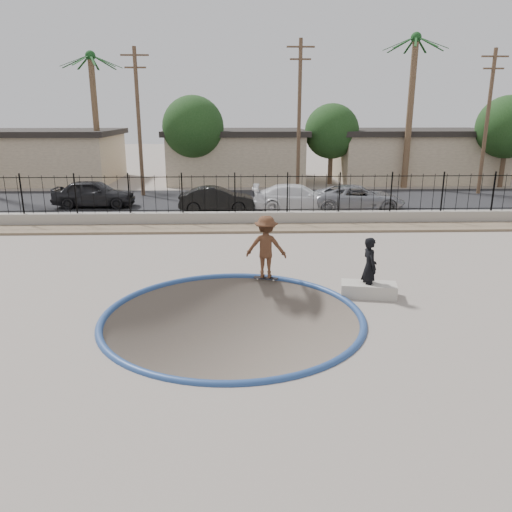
{
  "coord_description": "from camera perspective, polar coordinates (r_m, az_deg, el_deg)",
  "views": [
    {
      "loc": [
        0.2,
        -13.29,
        5.27
      ],
      "look_at": [
        0.72,
        2.0,
        0.82
      ],
      "focal_mm": 35.0,
      "sensor_mm": 36.0,
      "label": 1
    }
  ],
  "objects": [
    {
      "name": "car_a",
      "position": [
        29.79,
        -18.03,
        6.83
      ],
      "size": [
        4.58,
        1.96,
        1.54
      ],
      "primitive_type": "imported",
      "rotation": [
        0.0,
        0.0,
        1.54
      ],
      "color": "black",
      "rests_on": "street"
    },
    {
      "name": "street_tree_right",
      "position": [
        40.0,
        26.83,
        13.0
      ],
      "size": [
        4.32,
        4.32,
        6.36
      ],
      "color": "#473323",
      "rests_on": "ground"
    },
    {
      "name": "street_tree_mid",
      "position": [
        37.93,
        8.64,
        13.89
      ],
      "size": [
        3.96,
        3.96,
        5.83
      ],
      "color": "#473323",
      "rests_on": "ground"
    },
    {
      "name": "palm_mid",
      "position": [
        38.69,
        -18.1,
        17.58
      ],
      "size": [
        2.3,
        2.3,
        9.3
      ],
      "color": "brown",
      "rests_on": "ground"
    },
    {
      "name": "street_tree_left",
      "position": [
        36.45,
        -7.21,
        14.41
      ],
      "size": [
        4.32,
        4.32,
        6.36
      ],
      "color": "#473323",
      "rests_on": "ground"
    },
    {
      "name": "utility_pole_mid",
      "position": [
        32.51,
        4.95,
        15.62
      ],
      "size": [
        1.7,
        0.24,
        9.5
      ],
      "color": "#473323",
      "rests_on": "ground"
    },
    {
      "name": "car_b",
      "position": [
        27.11,
        -4.51,
        6.48
      ],
      "size": [
        4.07,
        1.52,
        1.33
      ],
      "primitive_type": "imported",
      "rotation": [
        0.0,
        0.0,
        1.6
      ],
      "color": "black",
      "rests_on": "street"
    },
    {
      "name": "skater",
      "position": [
        15.95,
        1.16,
        0.72
      ],
      "size": [
        1.41,
        0.97,
        2.01
      ],
      "primitive_type": "imported",
      "rotation": [
        0.0,
        0.0,
        2.96
      ],
      "color": "brown",
      "rests_on": "ground"
    },
    {
      "name": "concrete_ledge",
      "position": [
        15.13,
        12.74,
        -3.77
      ],
      "size": [
        1.7,
        0.99,
        0.4
      ],
      "primitive_type": "cube",
      "rotation": [
        0.0,
        0.0,
        -0.19
      ],
      "color": "#B4AD9F",
      "rests_on": "ground"
    },
    {
      "name": "bowl_pit",
      "position": [
        13.38,
        -2.68,
        -7.0
      ],
      "size": [
        6.84,
        6.84,
        1.8
      ],
      "primitive_type": null,
      "color": "#493F38",
      "rests_on": "ground"
    },
    {
      "name": "street",
      "position": [
        30.74,
        -2.3,
        6.38
      ],
      "size": [
        90.0,
        8.0,
        0.04
      ],
      "primitive_type": "cube",
      "color": "black",
      "rests_on": "ground"
    },
    {
      "name": "house_east",
      "position": [
        42.24,
        17.46,
        11.03
      ],
      "size": [
        12.6,
        8.6,
        3.9
      ],
      "color": "tan",
      "rests_on": "ground"
    },
    {
      "name": "palm_right",
      "position": [
        37.27,
        17.47,
        18.7
      ],
      "size": [
        2.3,
        2.3,
        10.3
      ],
      "color": "brown",
      "rests_on": "ground"
    },
    {
      "name": "ground",
      "position": [
        26.08,
        -2.33,
        2.08
      ],
      "size": [
        120.0,
        120.0,
        2.2
      ],
      "primitive_type": "cube",
      "color": "gray",
      "rests_on": "ground"
    },
    {
      "name": "fence",
      "position": [
        23.89,
        -2.42,
        7.14
      ],
      "size": [
        40.0,
        0.04,
        1.8
      ],
      "color": "black",
      "rests_on": "retaining_wall"
    },
    {
      "name": "house_west",
      "position": [
        42.72,
        -23.19,
        10.53
      ],
      "size": [
        11.6,
        8.6,
        3.9
      ],
      "color": "tan",
      "rests_on": "ground"
    },
    {
      "name": "rock_strip",
      "position": [
        23.09,
        -2.4,
        3.16
      ],
      "size": [
        42.0,
        1.6,
        0.11
      ],
      "primitive_type": "cube",
      "color": "#8F785E",
      "rests_on": "ground"
    },
    {
      "name": "coping_ring",
      "position": [
        13.38,
        -2.68,
        -7.0
      ],
      "size": [
        7.04,
        7.04,
        0.2
      ],
      "primitive_type": "torus",
      "color": "navy",
      "rests_on": "ground"
    },
    {
      "name": "utility_pole_left",
      "position": [
        32.89,
        -13.26,
        14.83
      ],
      "size": [
        1.7,
        0.24,
        9.0
      ],
      "color": "#473323",
      "rests_on": "ground"
    },
    {
      "name": "car_c",
      "position": [
        27.26,
        4.83,
        6.63
      ],
      "size": [
        5.05,
        2.34,
        1.43
      ],
      "primitive_type": "imported",
      "rotation": [
        0.0,
        0.0,
        1.5
      ],
      "color": "white",
      "rests_on": "street"
    },
    {
      "name": "utility_pole_right",
      "position": [
        35.95,
        24.9,
        13.88
      ],
      "size": [
        1.7,
        0.24,
        9.0
      ],
      "color": "#473323",
      "rests_on": "ground"
    },
    {
      "name": "videographer",
      "position": [
        14.98,
        12.84,
        -1.22
      ],
      "size": [
        0.52,
        0.7,
        1.77
      ],
      "primitive_type": "imported",
      "rotation": [
        0.0,
        0.0,
        1.73
      ],
      "color": "black",
      "rests_on": "ground"
    },
    {
      "name": "retaining_wall",
      "position": [
        24.11,
        -2.39,
        4.32
      ],
      "size": [
        42.0,
        0.45,
        0.6
      ],
      "primitive_type": "cube",
      "color": "gray",
      "rests_on": "ground"
    },
    {
      "name": "house_center",
      "position": [
        39.93,
        -2.27,
        11.49
      ],
      "size": [
        10.6,
        8.6,
        3.9
      ],
      "color": "tan",
      "rests_on": "ground"
    },
    {
      "name": "car_d",
      "position": [
        27.83,
        11.57,
        6.51
      ],
      "size": [
        5.01,
        2.37,
        1.38
      ],
      "primitive_type": "imported",
      "rotation": [
        0.0,
        0.0,
        1.56
      ],
      "color": "gray",
      "rests_on": "street"
    },
    {
      "name": "skateboard",
      "position": [
        16.23,
        1.14,
        -2.51
      ],
      "size": [
        0.82,
        0.4,
        0.07
      ],
      "rotation": [
        0.0,
        0.0,
        -0.27
      ],
      "color": "black",
      "rests_on": "ground"
    }
  ]
}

